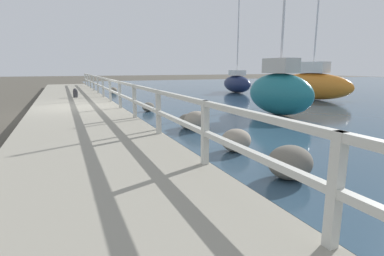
% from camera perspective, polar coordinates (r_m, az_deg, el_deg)
% --- Properties ---
extents(ground_plane, '(120.00, 120.00, 0.00)m').
position_cam_1_polar(ground_plane, '(13.03, -21.13, 2.65)').
color(ground_plane, '#4C473D').
extents(dock_walkway, '(3.31, 36.00, 0.28)m').
position_cam_1_polar(dock_walkway, '(13.01, -21.17, 3.26)').
color(dock_walkway, gray).
rests_on(dock_walkway, ground).
extents(railing, '(0.10, 32.50, 1.03)m').
position_cam_1_polar(railing, '(13.08, -14.57, 7.39)').
color(railing, beige).
rests_on(railing, dock_walkway).
extents(boulder_mid_strip, '(0.67, 0.60, 0.50)m').
position_cam_1_polar(boulder_mid_strip, '(6.63, 8.40, -2.31)').
color(boulder_mid_strip, gray).
rests_on(boulder_mid_strip, ground).
extents(boulder_near_dock, '(0.58, 0.52, 0.43)m').
position_cam_1_polar(boulder_near_dock, '(22.57, -14.76, 6.98)').
color(boulder_near_dock, slate).
rests_on(boulder_near_dock, ground).
extents(boulder_upstream, '(0.58, 0.52, 0.44)m').
position_cam_1_polar(boulder_upstream, '(9.15, -0.80, 1.38)').
color(boulder_upstream, '#666056').
rests_on(boulder_upstream, ground).
extents(boulder_far_strip, '(0.74, 0.67, 0.56)m').
position_cam_1_polar(boulder_far_strip, '(8.88, 0.84, 1.46)').
color(boulder_far_strip, gray).
rests_on(boulder_far_strip, ground).
extents(boulder_water_edge, '(0.76, 0.68, 0.57)m').
position_cam_1_polar(boulder_water_edge, '(5.21, 18.18, -6.23)').
color(boulder_water_edge, '#666056').
rests_on(boulder_water_edge, ground).
extents(boulder_downstream, '(0.52, 0.47, 0.39)m').
position_cam_1_polar(boulder_downstream, '(12.73, -8.32, 3.99)').
color(boulder_downstream, '#666056').
rests_on(boulder_downstream, ground).
extents(mooring_bollard, '(0.24, 0.24, 0.47)m').
position_cam_1_polar(mooring_bollard, '(16.89, -21.33, 6.24)').
color(mooring_bollard, '#333338').
rests_on(mooring_bollard, dock_walkway).
extents(sailboat_navy, '(1.47, 3.66, 7.90)m').
position_cam_1_polar(sailboat_navy, '(22.56, 8.52, 8.51)').
color(sailboat_navy, '#192347').
rests_on(sailboat_navy, water_surface).
extents(sailboat_teal, '(1.50, 3.24, 5.38)m').
position_cam_1_polar(sailboat_teal, '(12.14, 16.29, 6.71)').
color(sailboat_teal, '#1E707A').
rests_on(sailboat_teal, water_surface).
extents(sailboat_orange, '(2.00, 5.08, 8.09)m').
position_cam_1_polar(sailboat_orange, '(18.92, 21.90, 7.78)').
color(sailboat_orange, orange).
rests_on(sailboat_orange, water_surface).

